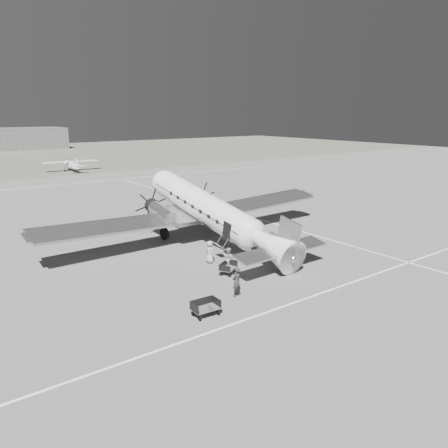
{
  "coord_description": "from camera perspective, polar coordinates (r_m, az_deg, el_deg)",
  "views": [
    {
      "loc": [
        -18.24,
        -31.13,
        11.14
      ],
      "look_at": [
        2.56,
        -2.88,
        2.2
      ],
      "focal_mm": 35.0,
      "sensor_mm": 36.0,
      "label": 1
    }
  ],
  "objects": [
    {
      "name": "taxi_line_horizon",
      "position": [
        74.27,
        -21.8,
        4.65
      ],
      "size": [
        90.0,
        0.15,
        0.01
      ],
      "primitive_type": "cube",
      "color": "white",
      "rests_on": "ground"
    },
    {
      "name": "light_plane_right",
      "position": [
        91.49,
        -19.3,
        7.22
      ],
      "size": [
        11.26,
        9.34,
        2.24
      ],
      "primitive_type": null,
      "rotation": [
        0.0,
        0.0,
        -0.06
      ],
      "color": "white",
      "rests_on": "ground"
    },
    {
      "name": "baggage_cart_near",
      "position": [
        31.23,
        0.56,
        -5.78
      ],
      "size": [
        1.82,
        1.67,
        0.84
      ],
      "primitive_type": null,
      "rotation": [
        0.0,
        0.0,
        0.53
      ],
      "color": "#575757",
      "rests_on": "ground"
    },
    {
      "name": "ground_crew",
      "position": [
        27.38,
        1.64,
        -7.56
      ],
      "size": [
        0.78,
        0.6,
        1.9
      ],
      "primitive_type": "imported",
      "rotation": [
        0.0,
        0.0,
        3.37
      ],
      "color": "#2C2C2C",
      "rests_on": "ground"
    },
    {
      "name": "baggage_cart_far",
      "position": [
        25.08,
        -2.43,
        -10.93
      ],
      "size": [
        1.67,
        1.21,
        0.92
      ],
      "primitive_type": null,
      "rotation": [
        0.0,
        0.0,
        -0.04
      ],
      "color": "#575757",
      "rests_on": "ground"
    },
    {
      "name": "taxi_line_right",
      "position": [
        44.8,
        7.56,
        -0.22
      ],
      "size": [
        0.15,
        80.0,
        0.01
      ],
      "primitive_type": "cube",
      "color": "white",
      "rests_on": "ground"
    },
    {
      "name": "passenger",
      "position": [
        33.31,
        -1.86,
        -3.67
      ],
      "size": [
        0.72,
        0.95,
        1.75
      ],
      "primitive_type": "imported",
      "rotation": [
        0.0,
        0.0,
        1.78
      ],
      "color": "#A8A8A6",
      "rests_on": "ground"
    },
    {
      "name": "ground",
      "position": [
        37.76,
        -5.73,
        -2.94
      ],
      "size": [
        260.0,
        260.0,
        0.0
      ],
      "primitive_type": "plane",
      "color": "slate",
      "rests_on": "ground"
    },
    {
      "name": "ramp_agent",
      "position": [
        31.96,
        0.57,
        -4.53
      ],
      "size": [
        0.68,
        0.85,
        1.65
      ],
      "primitive_type": "imported",
      "rotation": [
        0.0,
        0.0,
        1.65
      ],
      "color": "#B2B2B0",
      "rests_on": "ground"
    },
    {
      "name": "taxi_line_near",
      "position": [
        27.39,
        9.67,
        -9.91
      ],
      "size": [
        60.0,
        0.15,
        0.01
      ],
      "primitive_type": "cube",
      "color": "white",
      "rests_on": "ground"
    },
    {
      "name": "dc3_airliner",
      "position": [
        37.65,
        -1.81,
        1.48
      ],
      "size": [
        29.8,
        21.03,
        5.59
      ],
      "primitive_type": null,
      "rotation": [
        0.0,
        0.0,
        0.02
      ],
      "color": "#BCBBBE",
      "rests_on": "ground"
    }
  ]
}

